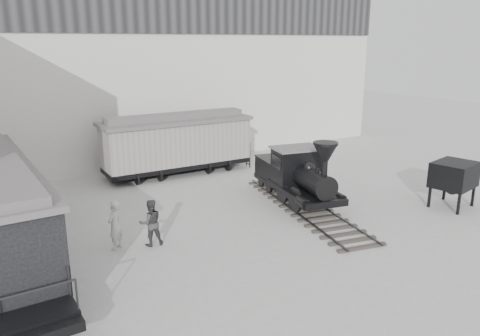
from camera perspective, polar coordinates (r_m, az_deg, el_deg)
ground at (r=19.23m, az=9.50°, el=-8.24°), size 90.00×90.00×0.00m
north_wall at (r=30.48m, az=-9.49°, el=11.21°), size 34.00×2.51×11.00m
locomotive at (r=22.34m, az=7.20°, el=-1.34°), size 4.17×9.89×3.41m
boxcar at (r=27.48m, az=-7.69°, el=3.11°), size 8.85×3.05×3.59m
visitor_a at (r=18.15m, az=-15.00°, el=-6.77°), size 0.82×0.80×1.91m
visitor_b at (r=18.22m, az=-10.83°, el=-6.56°), size 0.97×0.81×1.83m
coal_hopper at (r=23.98m, az=24.60°, el=-1.11°), size 2.26×1.97×2.17m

